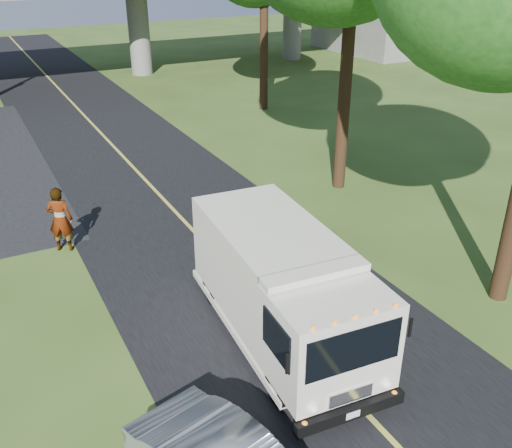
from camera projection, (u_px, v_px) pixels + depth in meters
ground at (345, 392)px, 11.51m from camera, size 120.00×120.00×0.00m
road at (172, 208)px, 19.44m from camera, size 7.00×90.00×0.02m
lane_line at (172, 208)px, 19.43m from camera, size 0.12×90.00×0.01m
overpass at (41, 8)px, 34.86m from camera, size 54.00×10.00×7.30m
step_van at (281, 285)px, 12.51m from camera, size 2.69×6.27×2.57m
pedestrian at (60, 219)px, 16.42m from camera, size 0.86×0.75×1.98m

